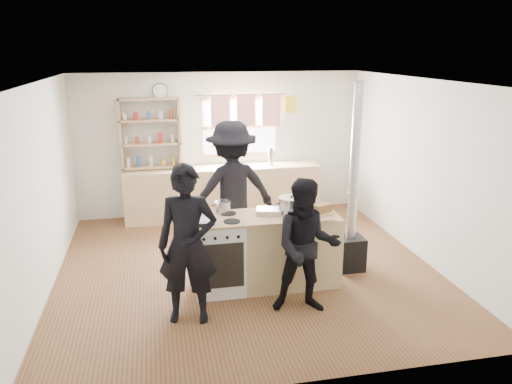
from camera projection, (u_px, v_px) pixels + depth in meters
ground at (246, 268)px, 6.82m from camera, size 5.00×5.00×0.01m
back_counter at (223, 192)px, 8.78m from camera, size 3.40×0.55×0.90m
shelving_unit at (150, 133)px, 8.37m from camera, size 1.00×0.28×1.20m
thermos at (271, 157)px, 8.78m from camera, size 0.10×0.10×0.29m
cooking_island at (266, 251)px, 6.20m from camera, size 1.97×0.64×0.93m
skillet_greens at (204, 222)px, 5.76m from camera, size 0.36×0.36×0.05m
roast_tray at (269, 211)px, 6.13m from camera, size 0.36×0.30×0.06m
stockpot_stove at (222, 207)px, 6.16m from camera, size 0.20×0.20×0.17m
stockpot_counter at (291, 205)px, 6.11m from camera, size 0.32×0.32×0.23m
bread_board at (323, 210)px, 6.12m from camera, size 0.34×0.29×0.12m
flue_heater at (351, 223)px, 6.62m from camera, size 0.35×0.35×2.50m
person_near_left at (188, 245)px, 5.29m from camera, size 0.71×0.54×1.75m
person_near_right at (307, 247)px, 5.52m from camera, size 0.86×0.73×1.55m
person_far at (232, 190)px, 6.98m from camera, size 1.36×0.92×1.95m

